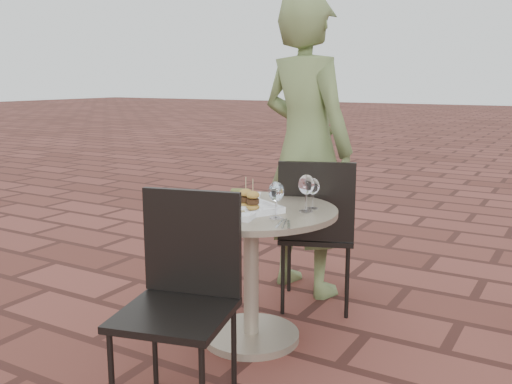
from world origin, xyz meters
The scene contains 13 objects.
ground centered at (0.00, 0.00, 0.00)m, with size 60.00×60.00×0.00m, color brown.
cafe_table centered at (-0.11, 0.04, 0.48)m, with size 0.90×0.90×0.73m.
chair_far centered at (0.02, 0.59, 0.55)m, with size 0.57×0.57×0.93m.
chair_near centered at (-0.04, -0.64, 0.55)m, with size 0.54×0.54×0.93m.
diner centered at (-0.20, 0.88, 0.96)m, with size 0.70×0.46×1.91m, color #61733F.
plate_salmon centered at (-0.27, 0.18, 0.75)m, with size 0.30×0.30×0.06m.
plate_sliders centered at (-0.08, -0.02, 0.76)m, with size 0.36×0.36×0.17m.
plate_tuna centered at (-0.09, -0.14, 0.74)m, with size 0.26×0.26×0.03m.
wine_glass_right centered at (0.10, -0.08, 0.86)m, with size 0.08×0.08×0.18m.
wine_glass_mid centered at (0.17, 0.19, 0.84)m, with size 0.07×0.07×0.16m.
wine_glass_far centered at (0.17, 0.12, 0.87)m, with size 0.08×0.08×0.19m.
steel_ramekin centered at (-0.38, 0.06, 0.75)m, with size 0.07×0.07×0.05m, color silver.
cutlery_set centered at (0.19, -0.17, 0.73)m, with size 0.08×0.18×0.00m, color silver, non-canonical shape.
Camera 1 is at (1.37, -2.44, 1.39)m, focal length 40.00 mm.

